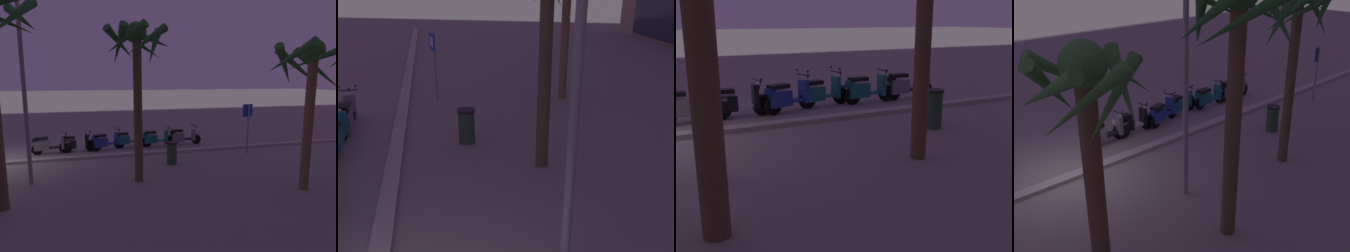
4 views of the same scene
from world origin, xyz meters
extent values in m
cylinder|color=black|center=(-9.60, -1.36, 0.26)|extent=(0.52, 0.11, 0.52)
cylinder|color=black|center=(-8.28, -1.34, 0.26)|extent=(0.52, 0.11, 0.52)
cube|color=black|center=(-8.99, -1.35, 0.32)|extent=(0.60, 0.29, 0.08)
cube|color=slate|center=(-8.50, -1.34, 0.44)|extent=(0.68, 0.33, 0.45)
cube|color=black|center=(-8.48, -1.34, 0.81)|extent=(0.60, 0.31, 0.12)
cube|color=slate|center=(-9.42, -1.36, 0.55)|extent=(0.15, 0.34, 0.66)
cube|color=slate|center=(-9.60, -1.36, 0.55)|extent=(0.32, 0.16, 0.08)
cylinder|color=#333338|center=(-9.50, -1.36, 0.70)|extent=(0.28, 0.07, 0.69)
cylinder|color=black|center=(-9.42, -1.36, 1.02)|extent=(0.05, 0.56, 0.04)
sphere|color=white|center=(-9.52, -1.36, 0.88)|extent=(0.12, 0.12, 0.12)
cube|color=black|center=(-8.20, -1.34, 0.71)|extent=(0.24, 0.20, 0.16)
sphere|color=black|center=(-9.40, -1.60, 1.14)|extent=(0.07, 0.07, 0.07)
sphere|color=black|center=(-9.41, -1.12, 1.14)|extent=(0.07, 0.07, 0.07)
cylinder|color=black|center=(-8.01, -1.34, 0.26)|extent=(0.52, 0.10, 0.52)
cube|color=#197075|center=(-7.45, -1.34, 0.32)|extent=(0.60, 0.28, 0.08)
cube|color=#197075|center=(-7.83, -1.34, 0.55)|extent=(0.14, 0.34, 0.66)
cube|color=#197075|center=(-8.01, -1.34, 0.55)|extent=(0.32, 0.16, 0.08)
cylinder|color=#333338|center=(-7.91, -1.34, 0.70)|extent=(0.28, 0.07, 0.69)
cylinder|color=black|center=(-7.83, -1.34, 1.02)|extent=(0.04, 0.56, 0.04)
sphere|color=white|center=(-7.93, -1.34, 0.88)|extent=(0.12, 0.12, 0.12)
cylinder|color=#939399|center=(-11.20, 1.30, 1.20)|extent=(0.09, 0.09, 2.40)
cube|color=#1947B7|center=(-11.19, 1.25, 2.10)|extent=(0.59, 0.16, 0.60)
cube|color=white|center=(-11.18, 1.23, 2.10)|extent=(0.32, 0.09, 0.33)
cylinder|color=brown|center=(-5.52, 3.63, 2.54)|extent=(0.30, 0.30, 5.07)
cylinder|color=olive|center=(-10.57, 5.81, 2.21)|extent=(0.29, 0.29, 4.41)
cylinder|color=#2D5638|center=(-7.20, 2.00, 0.45)|extent=(0.44, 0.44, 0.90)
cylinder|color=black|center=(-7.20, 2.00, 0.92)|extent=(0.48, 0.48, 0.06)
cylinder|color=#939399|center=(-1.90, 2.99, 3.31)|extent=(0.14, 0.14, 6.63)
camera|label=1|loc=(-3.97, 13.04, 3.48)|focal=29.92mm
camera|label=2|loc=(2.70, 1.20, 4.39)|focal=42.17mm
camera|label=3|loc=(-0.84, 9.60, 2.59)|focal=43.62mm
camera|label=4|loc=(4.64, 9.99, 6.11)|focal=43.70mm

